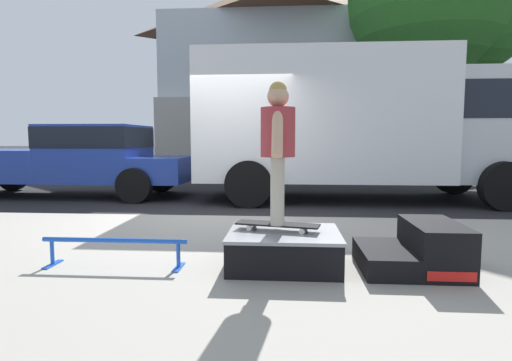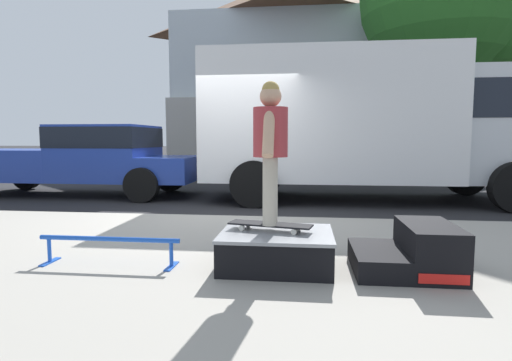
# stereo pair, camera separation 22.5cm
# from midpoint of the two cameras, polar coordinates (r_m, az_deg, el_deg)

# --- Properties ---
(ground_plane) EXTENTS (140.00, 140.00, 0.00)m
(ground_plane) POSITION_cam_midpoint_polar(r_m,az_deg,el_deg) (7.01, -6.23, -5.02)
(ground_plane) COLOR black
(sidewalk_slab) EXTENTS (50.00, 5.00, 0.12)m
(sidewalk_slab) POSITION_cam_midpoint_polar(r_m,az_deg,el_deg) (4.17, -13.91, -11.77)
(sidewalk_slab) COLOR gray
(sidewalk_slab) RESTS_ON ground
(skate_box) EXTENTS (1.02, 0.84, 0.33)m
(skate_box) POSITION_cam_midpoint_polar(r_m,az_deg,el_deg) (3.90, 2.20, -9.20)
(skate_box) COLOR black
(skate_box) RESTS_ON sidewalk_slab
(kicker_ramp) EXTENTS (0.88, 0.85, 0.43)m
(kicker_ramp) POSITION_cam_midpoint_polar(r_m,az_deg,el_deg) (4.04, 19.91, -8.98)
(kicker_ramp) COLOR black
(kicker_ramp) RESTS_ON sidewalk_slab
(grind_rail) EXTENTS (1.36, 0.28, 0.27)m
(grind_rail) POSITION_cam_midpoint_polar(r_m,az_deg,el_deg) (4.14, -20.39, -8.38)
(grind_rail) COLOR blue
(grind_rail) RESTS_ON sidewalk_slab
(skateboard) EXTENTS (0.80, 0.37, 0.07)m
(skateboard) POSITION_cam_midpoint_polar(r_m,az_deg,el_deg) (3.89, 1.30, -6.08)
(skateboard) COLOR black
(skateboard) RESTS_ON skate_box
(skater_kid) EXTENTS (0.32, 0.67, 1.30)m
(skater_kid) POSITION_cam_midpoint_polar(r_m,az_deg,el_deg) (3.81, 1.32, 5.46)
(skater_kid) COLOR #B7AD99
(skater_kid) RESTS_ON skateboard
(box_truck) EXTENTS (6.91, 2.63, 3.05)m
(box_truck) POSITION_cam_midpoint_polar(r_m,az_deg,el_deg) (9.11, 14.08, 8.05)
(box_truck) COLOR white
(box_truck) RESTS_ON ground
(pickup_truck_blue) EXTENTS (5.70, 2.09, 1.61)m
(pickup_truck_blue) POSITION_cam_midpoint_polar(r_m,az_deg,el_deg) (10.38, -24.36, 2.95)
(pickup_truck_blue) COLOR #1E3899
(pickup_truck_blue) RESTS_ON ground
(street_tree_main) EXTENTS (5.66, 5.15, 8.33)m
(street_tree_main) POSITION_cam_midpoint_polar(r_m,az_deg,el_deg) (15.30, 23.57, 21.50)
(street_tree_main) COLOR brown
(street_tree_main) RESTS_ON ground
(house_behind) EXTENTS (9.54, 8.22, 8.40)m
(house_behind) POSITION_cam_midpoint_polar(r_m,az_deg,el_deg) (19.14, 3.12, 14.53)
(house_behind) COLOR silver
(house_behind) RESTS_ON ground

